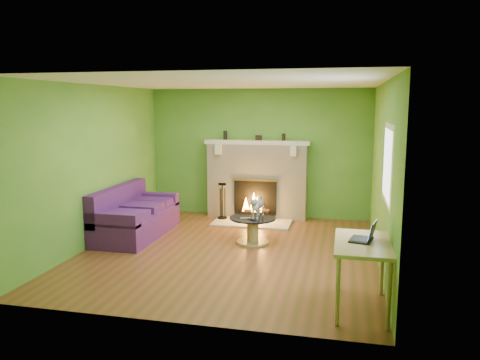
# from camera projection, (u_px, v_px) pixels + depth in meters

# --- Properties ---
(floor) EXTENTS (5.00, 5.00, 0.00)m
(floor) POSITION_uv_depth(u_px,v_px,m) (229.00, 251.00, 7.35)
(floor) COLOR brown
(floor) RESTS_ON ground
(ceiling) EXTENTS (5.00, 5.00, 0.00)m
(ceiling) POSITION_uv_depth(u_px,v_px,m) (229.00, 83.00, 6.94)
(ceiling) COLOR white
(ceiling) RESTS_ON wall_back
(wall_back) EXTENTS (5.00, 0.00, 5.00)m
(wall_back) POSITION_uv_depth(u_px,v_px,m) (259.00, 153.00, 9.55)
(wall_back) COLOR #43832A
(wall_back) RESTS_ON floor
(wall_front) EXTENTS (5.00, 0.00, 5.00)m
(wall_front) POSITION_uv_depth(u_px,v_px,m) (169.00, 202.00, 4.74)
(wall_front) COLOR #43832A
(wall_front) RESTS_ON floor
(wall_left) EXTENTS (0.00, 5.00, 5.00)m
(wall_left) POSITION_uv_depth(u_px,v_px,m) (96.00, 165.00, 7.63)
(wall_left) COLOR #43832A
(wall_left) RESTS_ON floor
(wall_right) EXTENTS (0.00, 5.00, 5.00)m
(wall_right) POSITION_uv_depth(u_px,v_px,m) (382.00, 174.00, 6.65)
(wall_right) COLOR #43832A
(wall_right) RESTS_ON floor
(window_frame) EXTENTS (0.00, 1.20, 1.20)m
(window_frame) POSITION_uv_depth(u_px,v_px,m) (388.00, 164.00, 5.75)
(window_frame) COLOR silver
(window_frame) RESTS_ON wall_right
(window_pane) EXTENTS (0.00, 1.06, 1.06)m
(window_pane) POSITION_uv_depth(u_px,v_px,m) (387.00, 164.00, 5.75)
(window_pane) COLOR white
(window_pane) RESTS_ON wall_right
(fireplace) EXTENTS (2.10, 0.46, 1.58)m
(fireplace) POSITION_uv_depth(u_px,v_px,m) (257.00, 180.00, 9.46)
(fireplace) COLOR beige
(fireplace) RESTS_ON floor
(hearth) EXTENTS (1.50, 0.75, 0.03)m
(hearth) POSITION_uv_depth(u_px,v_px,m) (252.00, 223.00, 9.08)
(hearth) COLOR beige
(hearth) RESTS_ON floor
(mantel) EXTENTS (2.10, 0.28, 0.08)m
(mantel) POSITION_uv_depth(u_px,v_px,m) (257.00, 142.00, 9.32)
(mantel) COLOR beige
(mantel) RESTS_ON fireplace
(sofa) EXTENTS (0.89, 1.93, 0.87)m
(sofa) POSITION_uv_depth(u_px,v_px,m) (134.00, 217.00, 8.20)
(sofa) COLOR #3E1960
(sofa) RESTS_ON floor
(coffee_table) EXTENTS (0.77, 0.77, 0.43)m
(coffee_table) POSITION_uv_depth(u_px,v_px,m) (253.00, 228.00, 7.77)
(coffee_table) COLOR tan
(coffee_table) RESTS_ON floor
(desk) EXTENTS (0.61, 1.06, 0.78)m
(desk) POSITION_uv_depth(u_px,v_px,m) (363.00, 250.00, 5.16)
(desk) COLOR tan
(desk) RESTS_ON floor
(cat) EXTENTS (0.29, 0.59, 0.35)m
(cat) POSITION_uv_depth(u_px,v_px,m) (258.00, 206.00, 7.74)
(cat) COLOR slate
(cat) RESTS_ON coffee_table
(remote_silver) EXTENTS (0.18, 0.07, 0.02)m
(remote_silver) POSITION_uv_depth(u_px,v_px,m) (245.00, 218.00, 7.65)
(remote_silver) COLOR gray
(remote_silver) RESTS_ON coffee_table
(remote_black) EXTENTS (0.16, 0.12, 0.02)m
(remote_black) POSITION_uv_depth(u_px,v_px,m) (252.00, 219.00, 7.56)
(remote_black) COLOR black
(remote_black) RESTS_ON coffee_table
(laptop) EXTENTS (0.33, 0.36, 0.23)m
(laptop) POSITION_uv_depth(u_px,v_px,m) (362.00, 231.00, 5.18)
(laptop) COLOR black
(laptop) RESTS_ON desk
(fire_tools) EXTENTS (0.19, 0.19, 0.73)m
(fire_tools) POSITION_uv_depth(u_px,v_px,m) (222.00, 201.00, 9.30)
(fire_tools) COLOR black
(fire_tools) RESTS_ON hearth
(mantel_vase_left) EXTENTS (0.08, 0.08, 0.18)m
(mantel_vase_left) POSITION_uv_depth(u_px,v_px,m) (225.00, 135.00, 9.47)
(mantel_vase_left) COLOR black
(mantel_vase_left) RESTS_ON mantel
(mantel_vase_right) EXTENTS (0.07, 0.07, 0.14)m
(mantel_vase_right) POSITION_uv_depth(u_px,v_px,m) (284.00, 137.00, 9.21)
(mantel_vase_right) COLOR black
(mantel_vase_right) RESTS_ON mantel
(mantel_box) EXTENTS (0.12, 0.08, 0.10)m
(mantel_box) POSITION_uv_depth(u_px,v_px,m) (259.00, 138.00, 9.32)
(mantel_box) COLOR black
(mantel_box) RESTS_ON mantel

